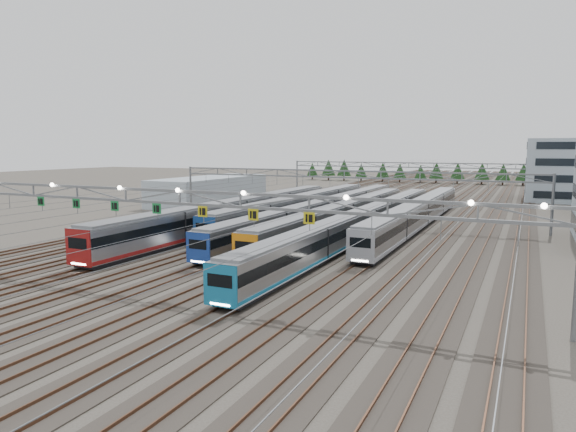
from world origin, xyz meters
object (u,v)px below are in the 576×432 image
at_px(train_d, 344,215).
at_px(train_f, 418,213).
at_px(train_c, 326,210).
at_px(gantry_near, 178,200).
at_px(train_a, 238,213).
at_px(train_b, 301,207).
at_px(train_e, 366,222).
at_px(gantry_mid, 344,180).
at_px(gantry_far, 409,169).
at_px(west_shed, 210,190).

bearing_deg(train_d, train_f, 33.16).
xyz_separation_m(train_c, gantry_near, (2.20, -38.47, 5.12)).
height_order(train_a, train_b, train_a).
relative_size(train_e, train_f, 1.23).
bearing_deg(train_c, train_b, 167.70).
distance_m(train_b, train_c, 4.61).
xyz_separation_m(train_b, gantry_mid, (6.75, 0.67, 4.25)).
xyz_separation_m(train_b, train_c, (4.50, -0.98, -0.17)).
height_order(gantry_mid, gantry_far, same).
bearing_deg(train_b, gantry_far, 81.59).
bearing_deg(west_shed, gantry_near, -58.38).
xyz_separation_m(train_a, gantry_near, (11.20, -27.81, 4.84)).
height_order(train_d, train_f, train_f).
relative_size(train_d, gantry_far, 0.97).
height_order(train_b, train_d, train_b).
height_order(train_f, west_shed, west_shed).
bearing_deg(train_a, gantry_mid, 47.56).
distance_m(gantry_near, gantry_mid, 40.12).
bearing_deg(train_b, train_c, -12.30).
bearing_deg(train_e, train_a, -175.79).
relative_size(train_b, train_c, 0.80).
xyz_separation_m(gantry_near, gantry_mid, (0.05, 40.12, -0.70)).
xyz_separation_m(train_c, train_f, (13.50, 1.17, 0.09)).
distance_m(train_a, train_f, 25.42).
distance_m(train_a, gantry_near, 30.37).
height_order(train_e, train_f, train_f).
bearing_deg(train_a, train_d, 23.77).
bearing_deg(train_f, train_a, -152.27).
bearing_deg(gantry_mid, west_shed, 156.24).
bearing_deg(gantry_near, gantry_mid, 89.93).
distance_m(gantry_near, gantry_far, 85.12).
relative_size(train_a, train_d, 1.02).
bearing_deg(train_b, train_f, 0.60).
relative_size(train_d, gantry_near, 0.97).
bearing_deg(train_d, train_c, 133.68).
bearing_deg(train_d, gantry_mid, 109.48).
distance_m(train_a, gantry_far, 58.54).
relative_size(gantry_near, west_shed, 1.88).
distance_m(train_a, train_d, 14.75).
bearing_deg(train_e, gantry_mid, 121.58).
xyz_separation_m(train_c, train_d, (4.50, -4.71, 0.04)).
height_order(train_a, train_c, train_a).
bearing_deg(train_f, train_d, -146.84).
bearing_deg(west_shed, train_c, -27.63).
height_order(train_c, train_f, train_f).
bearing_deg(train_f, gantry_far, 103.89).
height_order(train_e, gantry_far, gantry_far).
distance_m(train_b, gantry_far, 46.36).
height_order(train_b, train_e, train_b).
bearing_deg(west_shed, gantry_mid, -23.76).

